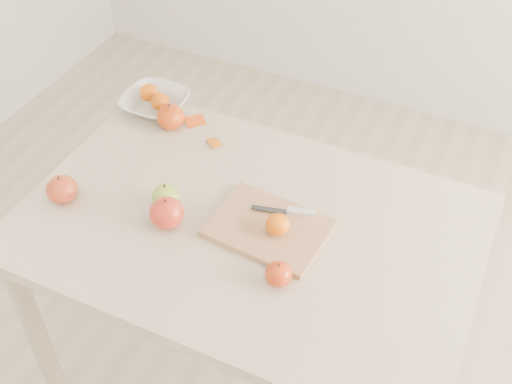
% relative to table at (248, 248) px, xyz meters
% --- Properties ---
extents(ground, '(3.50, 3.50, 0.00)m').
position_rel_table_xyz_m(ground, '(0.00, 0.00, -0.65)').
color(ground, '#C6B293').
rests_on(ground, ground).
extents(table, '(1.20, 0.80, 0.75)m').
position_rel_table_xyz_m(table, '(0.00, 0.00, 0.00)').
color(table, beige).
rests_on(table, ground).
extents(cutting_board, '(0.32, 0.24, 0.02)m').
position_rel_table_xyz_m(cutting_board, '(0.06, -0.00, 0.11)').
color(cutting_board, '#AC8056').
rests_on(cutting_board, table).
extents(board_tangerine, '(0.06, 0.06, 0.05)m').
position_rel_table_xyz_m(board_tangerine, '(0.09, -0.01, 0.14)').
color(board_tangerine, '#DF5807').
rests_on(board_tangerine, cutting_board).
extents(fruit_bowl, '(0.20, 0.20, 0.05)m').
position_rel_table_xyz_m(fruit_bowl, '(-0.49, 0.33, 0.12)').
color(fruit_bowl, white).
rests_on(fruit_bowl, table).
extents(bowl_tangerine_near, '(0.06, 0.06, 0.06)m').
position_rel_table_xyz_m(bowl_tangerine_near, '(-0.52, 0.34, 0.15)').
color(bowl_tangerine_near, '#D25D07').
rests_on(bowl_tangerine_near, fruit_bowl).
extents(bowl_tangerine_far, '(0.06, 0.06, 0.05)m').
position_rel_table_xyz_m(bowl_tangerine_far, '(-0.46, 0.32, 0.15)').
color(bowl_tangerine_far, '#D06507').
rests_on(bowl_tangerine_far, fruit_bowl).
extents(orange_peel_a, '(0.07, 0.07, 0.01)m').
position_rel_table_xyz_m(orange_peel_a, '(-0.34, 0.32, 0.10)').
color(orange_peel_a, '#C4460D').
rests_on(orange_peel_a, table).
extents(orange_peel_b, '(0.06, 0.05, 0.01)m').
position_rel_table_xyz_m(orange_peel_b, '(-0.24, 0.26, 0.10)').
color(orange_peel_b, '#CF5F0E').
rests_on(orange_peel_b, table).
extents(paring_knife, '(0.17, 0.06, 0.01)m').
position_rel_table_xyz_m(paring_knife, '(0.11, 0.07, 0.12)').
color(paring_knife, white).
rests_on(paring_knife, cutting_board).
extents(apple_green, '(0.07, 0.07, 0.07)m').
position_rel_table_xyz_m(apple_green, '(-0.23, -0.03, 0.13)').
color(apple_green, olive).
rests_on(apple_green, table).
extents(apple_red_a, '(0.09, 0.09, 0.08)m').
position_rel_table_xyz_m(apple_red_a, '(-0.40, 0.27, 0.14)').
color(apple_red_a, '#8A1201').
rests_on(apple_red_a, table).
extents(apple_red_d, '(0.09, 0.09, 0.08)m').
position_rel_table_xyz_m(apple_red_d, '(-0.49, -0.14, 0.14)').
color(apple_red_d, maroon).
rests_on(apple_red_d, table).
extents(apple_red_e, '(0.07, 0.07, 0.06)m').
position_rel_table_xyz_m(apple_red_e, '(0.15, -0.15, 0.13)').
color(apple_red_e, '#A51707').
rests_on(apple_red_e, table).
extents(apple_red_b, '(0.09, 0.09, 0.08)m').
position_rel_table_xyz_m(apple_red_b, '(-0.19, -0.09, 0.14)').
color(apple_red_b, '#9C0715').
rests_on(apple_red_b, table).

